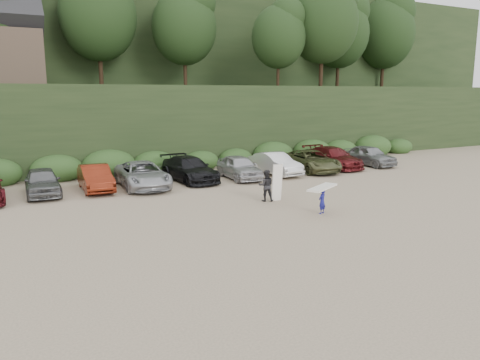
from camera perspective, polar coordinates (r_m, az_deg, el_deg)
ground at (r=21.06m, az=7.12°, el=-4.49°), size 120.00×120.00×0.00m
hillside_backdrop at (r=54.13m, az=-15.96°, el=16.31°), size 90.00×41.50×28.00m
parked_cars at (r=28.19m, az=-11.03°, el=0.80°), size 36.87×6.05×1.58m
child_surfer at (r=21.61m, az=10.00°, el=-1.84°), size 2.13×1.54×1.27m
adult_surfer at (r=23.79m, az=3.31°, el=-0.65°), size 1.27×0.89×1.91m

